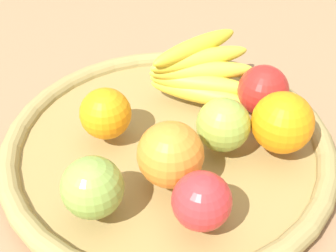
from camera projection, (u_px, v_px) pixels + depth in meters
name	position (u px, v px, depth m)	size (l,w,h in m)	color
ground_plane	(168.00, 156.00, 0.68)	(2.40, 2.40, 0.00)	#98714E
basket	(168.00, 147.00, 0.67)	(0.47, 0.47, 0.04)	olive
orange_2	(106.00, 114.00, 0.64)	(0.07, 0.07, 0.07)	orange
orange_0	(283.00, 123.00, 0.62)	(0.08, 0.08, 0.08)	orange
orange_1	(170.00, 155.00, 0.57)	(0.08, 0.08, 0.08)	orange
apple_1	(92.00, 187.00, 0.54)	(0.07, 0.07, 0.07)	#84A845
apple_3	(223.00, 125.00, 0.62)	(0.07, 0.07, 0.07)	#8DAC41
apple_2	(263.00, 90.00, 0.68)	(0.07, 0.07, 0.07)	red
banana_bunch	(200.00, 71.00, 0.71)	(0.15, 0.16, 0.08)	yellow
apple_0	(203.00, 201.00, 0.53)	(0.07, 0.07, 0.07)	red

